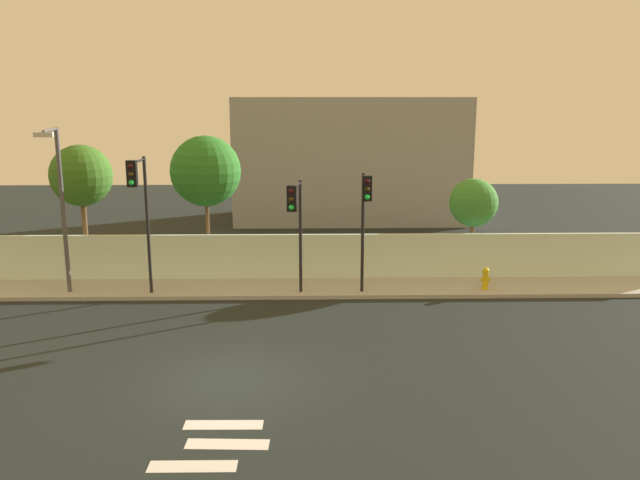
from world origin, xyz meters
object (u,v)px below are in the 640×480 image
(traffic_light_center, at_px, (140,198))
(roadside_tree_leftmost, at_px, (81,176))
(traffic_light_right, at_px, (365,208))
(roadside_tree_midleft, at_px, (206,171))
(roadside_tree_midright, at_px, (474,203))
(fire_hydrant, at_px, (485,278))
(street_lamp_curbside, at_px, (60,196))
(traffic_light_left, at_px, (296,214))

(traffic_light_center, relative_size, roadside_tree_leftmost, 0.93)
(traffic_light_right, bearing_deg, roadside_tree_midleft, 149.55)
(roadside_tree_midright, bearing_deg, traffic_light_right, -143.07)
(fire_hydrant, bearing_deg, roadside_tree_midright, 86.34)
(traffic_light_center, distance_m, roadside_tree_leftmost, 5.24)
(traffic_light_right, bearing_deg, fire_hydrant, 7.46)
(traffic_light_center, height_order, traffic_light_right, traffic_light_center)
(traffic_light_center, distance_m, fire_hydrant, 13.12)
(traffic_light_right, bearing_deg, traffic_light_center, -177.68)
(street_lamp_curbside, bearing_deg, roadside_tree_leftmost, 95.73)
(roadside_tree_midright, bearing_deg, traffic_light_left, -151.34)
(roadside_tree_leftmost, xyz_separation_m, roadside_tree_midleft, (5.11, 0.00, 0.19))
(street_lamp_curbside, height_order, roadside_tree_midright, street_lamp_curbside)
(traffic_light_right, distance_m, roadside_tree_leftmost, 11.97)
(traffic_light_center, xyz_separation_m, fire_hydrant, (12.68, 0.94, -3.25))
(fire_hydrant, relative_size, roadside_tree_midright, 0.21)
(roadside_tree_leftmost, bearing_deg, fire_hydrant, -10.79)
(roadside_tree_midleft, bearing_deg, roadside_tree_leftmost, -180.00)
(traffic_light_right, xyz_separation_m, roadside_tree_midright, (4.89, 3.68, -0.41))
(traffic_light_left, bearing_deg, fire_hydrant, 7.71)
(roadside_tree_leftmost, xyz_separation_m, roadside_tree_midright, (16.25, 0.00, -1.17))
(traffic_light_right, bearing_deg, traffic_light_left, -171.82)
(traffic_light_left, relative_size, roadside_tree_midright, 1.05)
(roadside_tree_midleft, distance_m, roadside_tree_midright, 11.23)
(traffic_light_left, bearing_deg, roadside_tree_midleft, 133.02)
(traffic_light_center, relative_size, roadside_tree_midright, 1.26)
(traffic_light_left, distance_m, street_lamp_curbside, 8.59)
(street_lamp_curbside, bearing_deg, roadside_tree_midleft, 34.78)
(roadside_tree_leftmost, height_order, roadside_tree_midright, roadside_tree_leftmost)
(traffic_light_right, xyz_separation_m, fire_hydrant, (4.70, 0.61, -2.80))
(traffic_light_right, distance_m, roadside_tree_midleft, 7.32)
(traffic_light_center, height_order, roadside_tree_leftmost, roadside_tree_leftmost)
(traffic_light_center, bearing_deg, roadside_tree_leftmost, 130.20)
(traffic_light_left, height_order, roadside_tree_midleft, roadside_tree_midleft)
(traffic_light_left, xyz_separation_m, street_lamp_curbside, (-8.54, 0.72, 0.58))
(traffic_light_left, height_order, street_lamp_curbside, street_lamp_curbside)
(roadside_tree_midleft, xyz_separation_m, roadside_tree_midright, (11.15, 0.00, -1.36))
(traffic_light_left, distance_m, roadside_tree_midleft, 5.62)
(traffic_light_left, height_order, traffic_light_center, traffic_light_center)
(fire_hydrant, bearing_deg, traffic_light_right, -172.54)
(fire_hydrant, height_order, roadside_tree_midright, roadside_tree_midright)
(traffic_light_right, xyz_separation_m, street_lamp_curbside, (-11.03, 0.36, 0.43))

